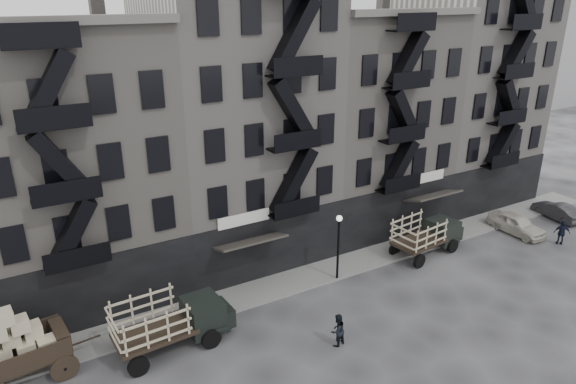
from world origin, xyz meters
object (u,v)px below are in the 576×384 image
wagon (11,341)px  stake_truck_east (427,232)px  pedestrian_mid (337,330)px  car_east (516,224)px  stake_truck_west (170,319)px  car_far (557,211)px  policeman (562,233)px

wagon → stake_truck_east: (24.49, -0.12, -0.60)m
stake_truck_east → pedestrian_mid: 11.79m
car_east → stake_truck_west: bearing=178.2°
car_far → stake_truck_east: bearing=2.0°
car_east → pedestrian_mid: bearing=-169.9°
car_far → pedestrian_mid: size_ratio=2.21×
wagon → stake_truck_east: size_ratio=0.83×
policeman → stake_truck_west: bearing=37.6°
stake_truck_east → car_far: (12.74, -0.90, -0.93)m
policeman → stake_truck_east: bearing=20.8°
car_east → car_far: (4.91, 0.11, -0.08)m
wagon → stake_truck_east: 24.50m
wagon → car_far: size_ratio=1.23×
pedestrian_mid → car_far: bearing=177.4°
stake_truck_east → car_east: 7.94m
stake_truck_east → car_far: stake_truck_east is taller
stake_truck_east → car_far: 12.81m
policeman → pedestrian_mid: bearing=46.9°
car_east → policeman: bearing=-69.1°
stake_truck_west → policeman: stake_truck_west is taller
wagon → policeman: wagon is taller
stake_truck_east → car_far: size_ratio=1.47×
stake_truck_east → car_east: (7.83, -1.00, -0.84)m
stake_truck_east → policeman: size_ratio=3.18×
car_far → policeman: size_ratio=2.16×
wagon → stake_truck_west: size_ratio=0.80×
stake_truck_west → pedestrian_mid: bearing=-32.0°
wagon → car_far: bearing=-7.7°
stake_truck_east → pedestrian_mid: bearing=-162.0°
stake_truck_west → car_east: (25.61, 0.01, -0.94)m
wagon → policeman: bearing=-12.7°
stake_truck_east → pedestrian_mid: (-10.69, -4.93, -0.69)m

